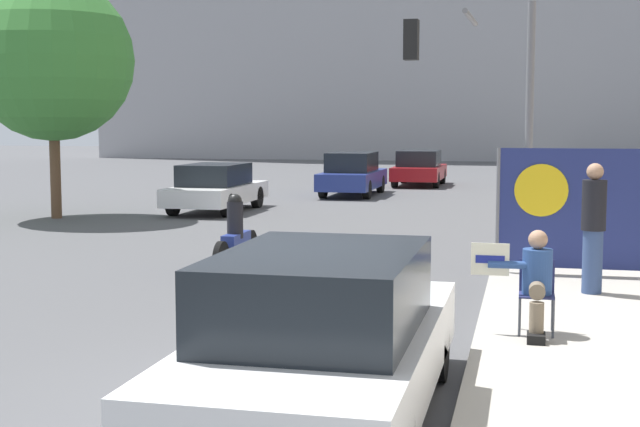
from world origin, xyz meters
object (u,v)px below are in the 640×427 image
at_px(jogger_on_sidewalk, 593,227).
at_px(car_on_road_distant, 419,168).
at_px(seated_protester, 535,279).
at_px(street_tree_near_curb, 52,60).
at_px(pedestrian_behind, 545,211).
at_px(car_on_road_nearest, 216,188).
at_px(car_on_road_midblock, 353,174).
at_px(parked_car_curbside, 324,338).
at_px(traffic_light_pole, 480,80).
at_px(protest_banner, 574,209).
at_px(motorcycle_on_road, 236,238).

xyz_separation_m(jogger_on_sidewalk, car_on_road_distant, (-5.20, 22.92, -0.38)).
distance_m(seated_protester, street_tree_near_curb, 17.02).
xyz_separation_m(pedestrian_behind, car_on_road_nearest, (-9.01, 8.55, -0.36)).
distance_m(pedestrian_behind, car_on_road_midblock, 16.27).
distance_m(jogger_on_sidewalk, parked_car_curbside, 6.40).
relative_size(car_on_road_distant, street_tree_near_curb, 0.66).
distance_m(seated_protester, car_on_road_distant, 26.03).
relative_size(pedestrian_behind, parked_car_curbside, 0.39).
xyz_separation_m(car_on_road_nearest, car_on_road_midblock, (2.73, 6.46, 0.06)).
bearing_deg(traffic_light_pole, protest_banner, -68.23).
bearing_deg(protest_banner, pedestrian_behind, 112.72).
relative_size(jogger_on_sidewalk, parked_car_curbside, 0.40).
bearing_deg(car_on_road_distant, parked_car_curbside, -84.78).
relative_size(traffic_light_pole, parked_car_curbside, 1.06).
distance_m(car_on_road_nearest, street_tree_near_curb, 5.65).
distance_m(pedestrian_behind, traffic_light_pole, 4.29).
bearing_deg(parked_car_curbside, street_tree_near_curb, 126.62).
height_order(parked_car_curbside, motorcycle_on_road, parked_car_curbside).
height_order(jogger_on_sidewalk, car_on_road_midblock, jogger_on_sidewalk).
relative_size(car_on_road_nearest, car_on_road_midblock, 0.97).
bearing_deg(jogger_on_sidewalk, car_on_road_distant, -80.01).
xyz_separation_m(jogger_on_sidewalk, street_tree_near_curb, (-13.19, 8.44, 3.11)).
distance_m(car_on_road_midblock, street_tree_near_curb, 11.59).
bearing_deg(car_on_road_midblock, car_on_road_distant, 72.52).
xyz_separation_m(traffic_light_pole, car_on_road_nearest, (-7.70, 5.22, -2.74)).
height_order(parked_car_curbside, car_on_road_nearest, parked_car_curbside).
bearing_deg(parked_car_curbside, car_on_road_nearest, 112.61).
bearing_deg(motorcycle_on_road, parked_car_curbside, -66.24).
height_order(pedestrian_behind, traffic_light_pole, traffic_light_pole).
height_order(motorcycle_on_road, street_tree_near_curb, street_tree_near_curb).
height_order(pedestrian_behind, motorcycle_on_road, pedestrian_behind).
distance_m(seated_protester, car_on_road_midblock, 21.17).
height_order(jogger_on_sidewalk, parked_car_curbside, jogger_on_sidewalk).
relative_size(seated_protester, car_on_road_nearest, 0.27).
xyz_separation_m(protest_banner, traffic_light_pole, (-1.72, 4.32, 2.23)).
relative_size(jogger_on_sidewalk, car_on_road_distant, 0.44).
height_order(protest_banner, car_on_road_midblock, protest_banner).
bearing_deg(street_tree_near_curb, traffic_light_pole, -12.91).
distance_m(protest_banner, car_on_road_nearest, 13.42).
bearing_deg(seated_protester, car_on_road_nearest, 138.45).
bearing_deg(pedestrian_behind, street_tree_near_curb, -151.34).
distance_m(parked_car_curbside, motorcycle_on_road, 8.11).
bearing_deg(street_tree_near_curb, jogger_on_sidewalk, -32.61).
bearing_deg(traffic_light_pole, street_tree_near_curb, 167.09).
distance_m(protest_banner, street_tree_near_curb, 15.01).
bearing_deg(pedestrian_behind, protest_banner, -13.45).
bearing_deg(protest_banner, jogger_on_sidewalk, -82.71).
relative_size(seated_protester, street_tree_near_curb, 0.19).
height_order(car_on_road_midblock, street_tree_near_curb, street_tree_near_curb).
xyz_separation_m(protest_banner, parked_car_curbside, (-2.38, -7.38, -0.45)).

